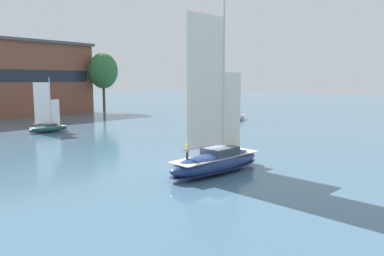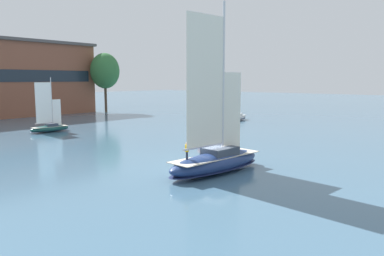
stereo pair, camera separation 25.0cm
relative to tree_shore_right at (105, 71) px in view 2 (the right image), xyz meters
name	(u,v)px [view 2 (the right image)]	position (x,y,z in m)	size (l,w,h in m)	color
ground_plane	(216,172)	(-33.79, -61.66, -11.04)	(400.00, 400.00, 0.00)	#42667F
waterfront_building	(12,78)	(-20.49, 9.27, -1.88)	(40.04, 13.32, 18.23)	brown
tree_shore_right	(105,71)	(0.00, 0.00, 0.00)	(7.66, 7.66, 15.77)	#4C3828
sailboat_main	(216,160)	(-33.77, -61.66, -9.80)	(11.93, 4.41, 16.02)	navy
sailboat_moored_near_marina	(50,127)	(-29.54, -23.69, -10.26)	(6.81, 2.48, 9.18)	#194C47
sailboat_moored_mid_channel	(237,117)	(5.95, -38.00, -10.35)	(7.50, 2.74, 10.10)	silver
motor_tender	(205,142)	(-23.05, -51.90, -10.48)	(4.02, 4.79, 1.74)	red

